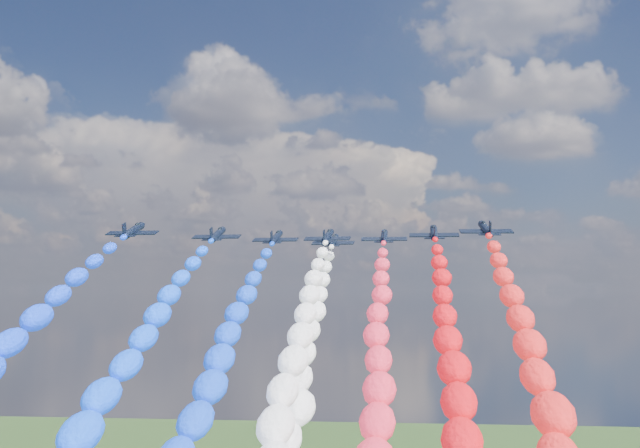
# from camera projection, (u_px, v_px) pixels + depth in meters

# --- Properties ---
(jet_0) EXTENTS (10.05, 13.55, 6.61)m
(jet_0) POSITION_uv_depth(u_px,v_px,m) (133.00, 231.00, 152.17)
(jet_0) COLOR black
(jet_1) EXTENTS (10.07, 13.56, 6.61)m
(jet_1) POSITION_uv_depth(u_px,v_px,m) (217.00, 235.00, 162.88)
(jet_1) COLOR black
(trail_1) EXTENTS (5.58, 94.80, 46.63)m
(trail_1) POSITION_uv_depth(u_px,v_px,m) (134.00, 367.00, 111.57)
(trail_1) COLOR #0F4AFA
(jet_2) EXTENTS (10.25, 13.69, 6.61)m
(jet_2) POSITION_uv_depth(u_px,v_px,m) (276.00, 238.00, 172.41)
(jet_2) COLOR black
(trail_2) EXTENTS (5.58, 94.80, 46.63)m
(trail_2) POSITION_uv_depth(u_px,v_px,m) (224.00, 361.00, 121.10)
(trail_2) COLOR blue
(jet_3) EXTENTS (10.61, 13.95, 6.61)m
(jet_3) POSITION_uv_depth(u_px,v_px,m) (328.00, 237.00, 168.66)
(jet_3) COLOR black
(trail_3) EXTENTS (5.58, 94.80, 46.63)m
(trail_3) POSITION_uv_depth(u_px,v_px,m) (297.00, 363.00, 117.36)
(trail_3) COLOR white
(jet_4) EXTENTS (10.48, 13.86, 6.61)m
(jet_4) POSITION_uv_depth(u_px,v_px,m) (333.00, 241.00, 184.14)
(jet_4) COLOR black
(trail_4) EXTENTS (5.58, 94.80, 46.63)m
(trail_4) POSITION_uv_depth(u_px,v_px,m) (308.00, 355.00, 132.84)
(trail_4) COLOR white
(jet_5) EXTENTS (9.76, 13.34, 6.61)m
(jet_5) POSITION_uv_depth(u_px,v_px,m) (384.00, 237.00, 169.96)
(jet_5) COLOR black
(trail_5) EXTENTS (5.58, 94.80, 46.63)m
(trail_5) POSITION_uv_depth(u_px,v_px,m) (378.00, 363.00, 118.65)
(trail_5) COLOR #F12844
(jet_6) EXTENTS (9.95, 13.48, 6.61)m
(jet_6) POSITION_uv_depth(u_px,v_px,m) (434.00, 233.00, 158.05)
(jet_6) COLOR black
(trail_6) EXTENTS (5.58, 94.80, 46.63)m
(trail_6) POSITION_uv_depth(u_px,v_px,m) (451.00, 371.00, 106.74)
(trail_6) COLOR red
(jet_7) EXTENTS (10.59, 13.93, 6.61)m
(jet_7) POSITION_uv_depth(u_px,v_px,m) (486.00, 229.00, 148.11)
(jet_7) COLOR black
(trail_7) EXTENTS (5.58, 94.80, 46.63)m
(trail_7) POSITION_uv_depth(u_px,v_px,m) (532.00, 379.00, 96.80)
(trail_7) COLOR red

